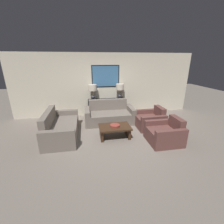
{
  "coord_description": "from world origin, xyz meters",
  "views": [
    {
      "loc": [
        -0.86,
        -4.17,
        2.35
      ],
      "look_at": [
        -0.01,
        0.65,
        0.65
      ],
      "focal_mm": 24.0,
      "sensor_mm": 36.0,
      "label": 1
    }
  ],
  "objects": [
    {
      "name": "ground_plane",
      "position": [
        0.0,
        0.0,
        0.0
      ],
      "size": [
        20.0,
        20.0,
        0.0
      ],
      "primitive_type": "plane",
      "color": "slate"
    },
    {
      "name": "couch_by_back_wall",
      "position": [
        0.0,
        1.31,
        0.28
      ],
      "size": [
        1.9,
        0.94,
        0.85
      ],
      "color": "slate",
      "rests_on": "ground_plane"
    },
    {
      "name": "back_wall",
      "position": [
        0.0,
        2.32,
        1.33
      ],
      "size": [
        7.81,
        0.12,
        2.65
      ],
      "color": "beige",
      "rests_on": "ground_plane"
    },
    {
      "name": "couch_by_side",
      "position": [
        -1.73,
        0.42,
        0.28
      ],
      "size": [
        0.94,
        1.9,
        0.85
      ],
      "color": "slate",
      "rests_on": "ground_plane"
    },
    {
      "name": "table_lamp_right",
      "position": [
        0.58,
        2.05,
        1.19
      ],
      "size": [
        0.34,
        0.34,
        0.65
      ],
      "color": "#333338",
      "rests_on": "console_table"
    },
    {
      "name": "coffee_table",
      "position": [
        -0.03,
        0.03,
        0.28
      ],
      "size": [
        0.99,
        0.64,
        0.39
      ],
      "color": "#3D2616",
      "rests_on": "ground_plane"
    },
    {
      "name": "table_lamp_left",
      "position": [
        -0.58,
        2.05,
        1.19
      ],
      "size": [
        0.34,
        0.34,
        0.65
      ],
      "color": "#333338",
      "rests_on": "console_table"
    },
    {
      "name": "decorative_bowl",
      "position": [
        -0.03,
        0.02,
        0.42
      ],
      "size": [
        0.3,
        0.3,
        0.05
      ],
      "color": "#93382D",
      "rests_on": "coffee_table"
    },
    {
      "name": "armchair_near_back_wall",
      "position": [
        1.4,
        0.57,
        0.27
      ],
      "size": [
        0.92,
        0.89,
        0.76
      ],
      "color": "brown",
      "rests_on": "ground_plane"
    },
    {
      "name": "console_table",
      "position": [
        0.0,
        2.05,
        0.38
      ],
      "size": [
        1.6,
        0.39,
        0.75
      ],
      "color": "black",
      "rests_on": "ground_plane"
    },
    {
      "name": "armchair_near_camera",
      "position": [
        1.4,
        -0.5,
        0.27
      ],
      "size": [
        0.92,
        0.89,
        0.76
      ],
      "color": "brown",
      "rests_on": "ground_plane"
    }
  ]
}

